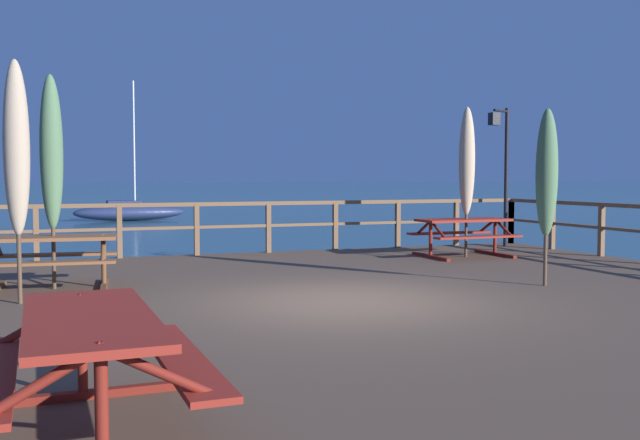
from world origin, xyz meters
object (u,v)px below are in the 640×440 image
Objects in this scene: picnic_table_front_left at (463,229)px; sailboat_distant at (129,211)px; patio_umbrella_tall_front at (51,153)px; patio_umbrella_tall_mid_right at (16,149)px; patio_umbrella_short_front at (547,173)px; picnic_table_back_left at (50,251)px; patio_umbrella_tall_back_right at (467,162)px; lamp_post_hooked at (502,155)px; picnic_table_mid_centre at (90,348)px.

sailboat_distant is at bearing 97.45° from picnic_table_front_left.
patio_umbrella_tall_mid_right reaches higher than patio_umbrella_tall_front.
patio_umbrella_tall_front is 1.17× the size of patio_umbrella_short_front.
picnic_table_back_left is 0.64× the size of patio_umbrella_tall_front.
patio_umbrella_tall_mid_right is at bearing -162.06° from patio_umbrella_tall_back_right.
lamp_post_hooked is (1.92, 1.59, 0.20)m from patio_umbrella_tall_back_right.
patio_umbrella_tall_front reaches higher than patio_umbrella_tall_back_right.
patio_umbrella_short_front is (6.81, -2.25, -0.29)m from patio_umbrella_tall_front.
picnic_table_front_left is at bearing 46.36° from picnic_table_mid_centre.
picnic_table_mid_centre is 0.67× the size of patio_umbrella_tall_back_right.
sailboat_distant is (-3.74, 28.57, -2.21)m from patio_umbrella_tall_back_right.
patio_umbrella_tall_back_right is at bearing -82.54° from sailboat_distant.
patio_umbrella_short_front is 0.34× the size of sailboat_distant.
patio_umbrella_short_front is (6.85, -2.21, 1.11)m from picnic_table_back_left.
lamp_post_hooked is at bearing 39.48° from patio_umbrella_tall_back_right.
picnic_table_mid_centre is at bearing -133.64° from picnic_table_front_left.
patio_umbrella_tall_front is at bearing -97.69° from sailboat_distant.
picnic_table_front_left is 8.76m from patio_umbrella_tall_mid_right.
patio_umbrella_tall_back_right is at bearing 46.03° from picnic_table_mid_centre.
patio_umbrella_tall_mid_right is 1.02× the size of patio_umbrella_tall_back_right.
patio_umbrella_tall_mid_right is 31.63m from sailboat_distant.
picnic_table_back_left is 8.11m from patio_umbrella_tall_back_right.
patio_umbrella_tall_mid_right is 8.63m from patio_umbrella_tall_back_right.
picnic_table_back_left is 8.00m from picnic_table_front_left.
picnic_table_mid_centre is at bearing -88.39° from patio_umbrella_tall_front.
picnic_table_mid_centre is 36.69m from sailboat_distant.
picnic_table_back_left is 6.36m from picnic_table_mid_centre.
patio_umbrella_short_front is at bearing -17.86° from picnic_table_back_left.
picnic_table_back_left is 0.97× the size of picnic_table_mid_centre.
sailboat_distant reaches higher than picnic_table_back_left.
lamp_post_hooked is (9.54, 9.48, 1.55)m from picnic_table_mid_centre.
patio_umbrella_short_front is 32.50m from sailboat_distant.
sailboat_distant is at bearing 82.24° from picnic_table_back_left.
picnic_table_back_left is 0.61× the size of lamp_post_hooked.
patio_umbrella_tall_back_right is 0.94× the size of lamp_post_hooked.
patio_umbrella_tall_back_right is (0.01, -0.08, 1.35)m from picnic_table_front_left.
patio_umbrella_tall_mid_right is at bearing 171.42° from patio_umbrella_short_front.
patio_umbrella_tall_back_right reaches higher than picnic_table_back_left.
patio_umbrella_tall_back_right is at bearing 75.21° from patio_umbrella_short_front.
lamp_post_hooked reaches higher than picnic_table_back_left.
patio_umbrella_tall_mid_right is at bearing 96.46° from picnic_table_mid_centre.
sailboat_distant is at bearing 97.46° from patio_umbrella_tall_back_right.
patio_umbrella_tall_mid_right is 1.18× the size of patio_umbrella_short_front.
patio_umbrella_tall_back_right is 28.90m from sailboat_distant.
picnic_table_back_left is 0.75× the size of patio_umbrella_short_front.
patio_umbrella_tall_mid_right is (-0.37, -1.12, 1.40)m from picnic_table_back_left.
picnic_table_front_left is (7.61, 7.98, -0.00)m from picnic_table_mid_centre.
picnic_table_front_left is 1.36m from patio_umbrella_tall_back_right.
patio_umbrella_short_front is at bearing -104.79° from patio_umbrella_tall_back_right.
picnic_table_back_left is 1.83m from patio_umbrella_tall_mid_right.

